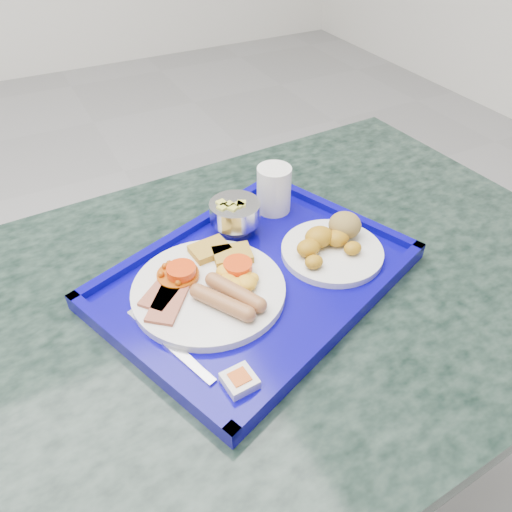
{
  "coord_description": "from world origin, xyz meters",
  "views": [
    {
      "loc": [
        0.22,
        -1.03,
        1.34
      ],
      "look_at": [
        0.51,
        -0.48,
        0.82
      ],
      "focal_mm": 35.0,
      "sensor_mm": 36.0,
      "label": 1
    }
  ],
  "objects_px": {
    "tray": "(256,277)",
    "juice_cup": "(274,188)",
    "main_plate": "(212,285)",
    "bread_plate": "(332,244)",
    "fruit_bowl": "(235,213)",
    "table": "(260,359)"
  },
  "relations": [
    {
      "from": "table",
      "to": "bread_plate",
      "type": "height_order",
      "value": "bread_plate"
    },
    {
      "from": "main_plate",
      "to": "bread_plate",
      "type": "distance_m",
      "value": 0.23
    },
    {
      "from": "fruit_bowl",
      "to": "bread_plate",
      "type": "bearing_deg",
      "value": -46.92
    },
    {
      "from": "fruit_bowl",
      "to": "juice_cup",
      "type": "bearing_deg",
      "value": 17.37
    },
    {
      "from": "main_plate",
      "to": "fruit_bowl",
      "type": "height_order",
      "value": "fruit_bowl"
    },
    {
      "from": "bread_plate",
      "to": "juice_cup",
      "type": "bearing_deg",
      "value": 99.28
    },
    {
      "from": "tray",
      "to": "juice_cup",
      "type": "bearing_deg",
      "value": 52.39
    },
    {
      "from": "table",
      "to": "fruit_bowl",
      "type": "relative_size",
      "value": 13.74
    },
    {
      "from": "table",
      "to": "fruit_bowl",
      "type": "xyz_separation_m",
      "value": [
        0.02,
        0.14,
        0.25
      ]
    },
    {
      "from": "tray",
      "to": "bread_plate",
      "type": "height_order",
      "value": "bread_plate"
    },
    {
      "from": "main_plate",
      "to": "juice_cup",
      "type": "distance_m",
      "value": 0.26
    },
    {
      "from": "bread_plate",
      "to": "fruit_bowl",
      "type": "relative_size",
      "value": 1.92
    },
    {
      "from": "table",
      "to": "fruit_bowl",
      "type": "bearing_deg",
      "value": 81.86
    },
    {
      "from": "fruit_bowl",
      "to": "juice_cup",
      "type": "height_order",
      "value": "juice_cup"
    },
    {
      "from": "tray",
      "to": "fruit_bowl",
      "type": "distance_m",
      "value": 0.13
    },
    {
      "from": "main_plate",
      "to": "fruit_bowl",
      "type": "relative_size",
      "value": 2.66
    },
    {
      "from": "juice_cup",
      "to": "bread_plate",
      "type": "bearing_deg",
      "value": -80.72
    },
    {
      "from": "table",
      "to": "tray",
      "type": "xyz_separation_m",
      "value": [
        -0.0,
        0.01,
        0.21
      ]
    },
    {
      "from": "main_plate",
      "to": "juice_cup",
      "type": "bearing_deg",
      "value": 38.15
    },
    {
      "from": "main_plate",
      "to": "bread_plate",
      "type": "xyz_separation_m",
      "value": [
        0.23,
        -0.01,
        0.01
      ]
    },
    {
      "from": "main_plate",
      "to": "bread_plate",
      "type": "relative_size",
      "value": 1.38
    },
    {
      "from": "bread_plate",
      "to": "juice_cup",
      "type": "xyz_separation_m",
      "value": [
        -0.03,
        0.16,
        0.03
      ]
    }
  ]
}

